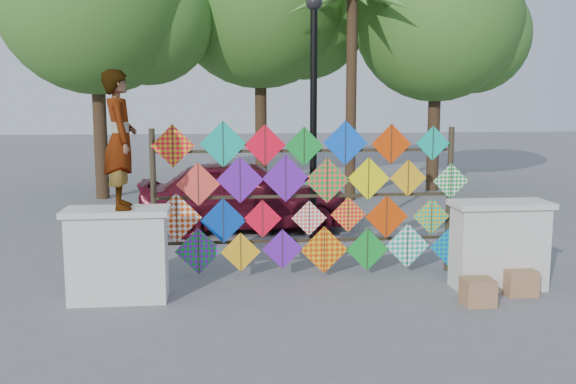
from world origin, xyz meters
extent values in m
plane|color=slate|center=(0.00, 0.00, 0.00)|extent=(80.00, 80.00, 0.00)
cube|color=silver|center=(-2.70, -0.20, 0.60)|extent=(1.30, 0.55, 1.20)
cube|color=silver|center=(-2.70, -0.20, 1.24)|extent=(1.40, 0.65, 0.08)
cube|color=silver|center=(2.70, -0.20, 0.60)|extent=(1.30, 0.55, 1.20)
cube|color=silver|center=(2.70, -0.20, 1.24)|extent=(1.40, 0.65, 0.08)
cylinder|color=#2F281A|center=(-2.30, 0.80, 1.15)|extent=(0.09, 0.09, 2.30)
cylinder|color=#2F281A|center=(2.30, 0.80, 1.15)|extent=(0.09, 0.09, 2.30)
cube|color=#2F281A|center=(0.00, 0.80, 0.55)|extent=(4.60, 0.04, 0.04)
cube|color=#2F281A|center=(0.00, 0.80, 1.25)|extent=(4.60, 0.04, 0.04)
cube|color=#2F281A|center=(0.00, 0.80, 1.95)|extent=(4.60, 0.04, 0.04)
cube|color=#FF0B27|center=(-1.99, 0.74, 2.04)|extent=(0.65, 0.01, 0.65)
cube|color=#2F281A|center=(-1.99, 0.73, 2.04)|extent=(0.01, 0.01, 0.64)
cube|color=#0BB293|center=(-1.25, 0.74, 2.07)|extent=(0.70, 0.01, 0.70)
cube|color=#2F281A|center=(-1.25, 0.73, 2.07)|extent=(0.01, 0.01, 0.69)
cube|color=#FF0B27|center=(-0.62, 0.74, 2.04)|extent=(0.63, 0.01, 0.63)
cube|color=#2F281A|center=(-0.62, 0.73, 2.04)|extent=(0.01, 0.01, 0.62)
cube|color=#12972C|center=(-0.03, 0.74, 2.02)|extent=(0.60, 0.01, 0.60)
cube|color=#2F281A|center=(-0.03, 0.73, 2.02)|extent=(0.01, 0.01, 0.59)
cube|color=blue|center=(0.61, 0.74, 2.07)|extent=(0.69, 0.01, 0.69)
cube|color=#2F281A|center=(0.61, 0.73, 2.07)|extent=(0.01, 0.01, 0.67)
cube|color=#D73C06|center=(1.32, 0.74, 2.05)|extent=(0.63, 0.01, 0.63)
cube|color=#2F281A|center=(1.32, 0.73, 2.05)|extent=(0.01, 0.01, 0.61)
cube|color=#0BB293|center=(1.98, 0.74, 2.05)|extent=(0.54, 0.01, 0.54)
cube|color=#2F281A|center=(1.98, 0.73, 2.05)|extent=(0.01, 0.01, 0.53)
cube|color=#FF4637|center=(-1.63, 0.70, 1.47)|extent=(0.66, 0.01, 0.66)
cube|color=#2F281A|center=(-1.63, 0.69, 1.47)|extent=(0.01, 0.01, 0.65)
cube|color=#6818B8|center=(-1.00, 0.70, 1.53)|extent=(0.71, 0.01, 0.71)
cube|color=#2F281A|center=(-1.00, 0.69, 1.53)|extent=(0.01, 0.01, 0.70)
cube|color=#6818B8|center=(-0.31, 0.70, 1.54)|extent=(0.72, 0.01, 0.72)
cube|color=#2F281A|center=(-0.31, 0.69, 1.54)|extent=(0.01, 0.01, 0.71)
cube|color=#12972C|center=(0.32, 0.70, 1.50)|extent=(0.70, 0.01, 0.70)
cube|color=#2F281A|center=(0.32, 0.69, 1.50)|extent=(0.01, 0.01, 0.69)
cube|color=#FFF40A|center=(0.97, 0.70, 1.52)|extent=(0.67, 0.01, 0.67)
cube|color=#2F281A|center=(0.97, 0.69, 1.52)|extent=(0.01, 0.01, 0.65)
cube|color=#F6AE16|center=(1.59, 0.70, 1.52)|extent=(0.58, 0.01, 0.58)
cube|color=#2F281A|center=(1.59, 0.69, 1.52)|extent=(0.01, 0.01, 0.57)
cube|color=white|center=(2.28, 0.70, 1.46)|extent=(0.57, 0.01, 0.57)
cube|color=#2F281A|center=(2.28, 0.69, 1.46)|extent=(0.01, 0.01, 0.56)
cube|color=#D73C06|center=(-1.96, 0.66, 0.97)|extent=(0.75, 0.01, 0.75)
cube|color=#2F281A|center=(-1.96, 0.65, 0.97)|extent=(0.01, 0.01, 0.74)
cube|color=#073CB1|center=(-1.26, 0.66, 0.91)|extent=(0.69, 0.01, 0.69)
cube|color=#2F281A|center=(-1.26, 0.65, 0.91)|extent=(0.01, 0.01, 0.68)
cube|color=#FF0B27|center=(-0.67, 0.66, 0.93)|extent=(0.58, 0.01, 0.58)
cube|color=#2F281A|center=(-0.67, 0.65, 0.93)|extent=(0.01, 0.01, 0.57)
cube|color=#FF4637|center=(0.04, 0.66, 0.93)|extent=(0.54, 0.01, 0.54)
cube|color=#2F281A|center=(0.04, 0.65, 0.93)|extent=(0.01, 0.01, 0.53)
cube|color=#FF0B27|center=(0.65, 0.66, 0.97)|extent=(0.55, 0.01, 0.55)
cube|color=#2F281A|center=(0.65, 0.65, 0.97)|extent=(0.01, 0.01, 0.54)
cube|color=#D73C06|center=(1.25, 0.66, 0.92)|extent=(0.68, 0.01, 0.68)
cube|color=#2F281A|center=(1.25, 0.65, 0.92)|extent=(0.01, 0.01, 0.66)
cube|color=#F6AE16|center=(1.97, 0.66, 0.92)|extent=(0.59, 0.01, 0.59)
cube|color=#2F281A|center=(1.97, 0.65, 0.92)|extent=(0.01, 0.01, 0.57)
cube|color=#12972C|center=(-1.64, 0.62, 0.46)|extent=(0.72, 0.01, 0.72)
cube|color=#2F281A|center=(-1.64, 0.61, 0.46)|extent=(0.01, 0.01, 0.70)
cube|color=#F6AE16|center=(-1.01, 0.62, 0.43)|extent=(0.61, 0.01, 0.61)
cube|color=#2F281A|center=(-1.01, 0.61, 0.43)|extent=(0.01, 0.01, 0.59)
cube|color=#6818B8|center=(-0.37, 0.62, 0.46)|extent=(0.62, 0.01, 0.62)
cube|color=#2F281A|center=(-0.37, 0.61, 0.46)|extent=(0.01, 0.01, 0.61)
cube|color=#F6AE16|center=(0.27, 0.62, 0.43)|extent=(0.74, 0.01, 0.74)
cube|color=#2F281A|center=(0.27, 0.61, 0.43)|extent=(0.01, 0.01, 0.73)
cube|color=#12972C|center=(0.95, 0.62, 0.42)|extent=(0.67, 0.01, 0.67)
cube|color=#2F281A|center=(0.95, 0.61, 0.42)|extent=(0.01, 0.01, 0.66)
cube|color=#0BB293|center=(1.59, 0.62, 0.46)|extent=(0.70, 0.01, 0.70)
cube|color=#2F281A|center=(1.59, 0.61, 0.46)|extent=(0.01, 0.01, 0.69)
cube|color=blue|center=(2.28, 0.62, 0.43)|extent=(0.67, 0.01, 0.67)
cube|color=#2F281A|center=(2.28, 0.61, 0.43)|extent=(0.01, 0.01, 0.66)
cylinder|color=#422E1C|center=(-4.50, 9.00, 1.93)|extent=(0.36, 0.36, 3.85)
sphere|color=#396A21|center=(-3.20, 9.30, 4.89)|extent=(3.64, 3.64, 3.64)
cylinder|color=#422E1C|center=(0.00, 11.00, 2.06)|extent=(0.36, 0.36, 4.12)
sphere|color=#396A21|center=(1.40, 11.30, 5.25)|extent=(3.92, 3.92, 3.92)
cylinder|color=#422E1C|center=(5.00, 9.50, 1.79)|extent=(0.36, 0.36, 3.58)
sphere|color=#396A21|center=(5.00, 9.50, 5.02)|extent=(4.80, 4.80, 4.80)
sphere|color=#396A21|center=(6.20, 9.80, 4.54)|extent=(3.36, 3.36, 3.36)
cylinder|color=#422E1C|center=(2.20, 8.00, 2.75)|extent=(0.28, 0.28, 5.50)
cone|color=#327727|center=(3.10, 8.00, 5.25)|extent=(1.82, 0.44, 1.16)
cone|color=#327727|center=(2.84, 8.64, 5.25)|extent=(1.60, 1.60, 1.16)
cone|color=#327727|center=(2.20, 8.90, 5.25)|extent=(0.44, 1.82, 1.16)
cone|color=#327727|center=(1.56, 8.64, 5.25)|extent=(1.60, 1.60, 1.16)
imported|color=#99999E|center=(-2.61, -0.20, 2.20)|extent=(0.55, 0.74, 1.84)
imported|color=#580F1E|center=(-0.80, 4.36, 0.75)|extent=(4.39, 1.78, 1.49)
cylinder|color=black|center=(0.30, 2.00, 2.10)|extent=(0.12, 0.12, 4.20)
sphere|color=black|center=(0.30, 2.00, 4.32)|extent=(0.28, 0.28, 0.28)
cube|color=#A57C50|center=(2.11, -0.91, 0.18)|extent=(0.40, 0.36, 0.36)
cube|color=#A57C50|center=(2.87, -0.53, 0.18)|extent=(0.43, 0.40, 0.36)
camera|label=1|loc=(-1.32, -8.88, 2.76)|focal=40.00mm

